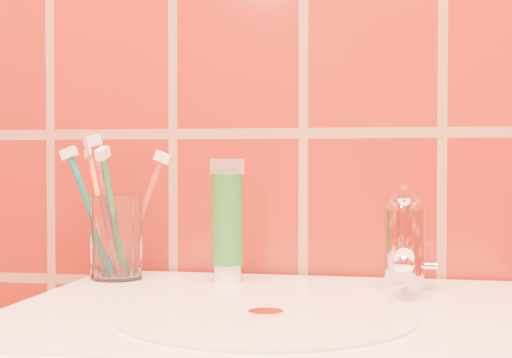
# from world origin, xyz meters

# --- Properties ---
(glass_tumbler) EXTENTS (0.08, 0.08, 0.11)m
(glass_tumbler) POSITION_xyz_m (-0.23, 1.11, 0.91)
(glass_tumbler) COLOR white
(glass_tumbler) RESTS_ON pedestal_sink
(toothpaste_tube) EXTENTS (0.04, 0.04, 0.16)m
(toothpaste_tube) POSITION_xyz_m (-0.08, 1.11, 0.92)
(toothpaste_tube) COLOR white
(toothpaste_tube) RESTS_ON pedestal_sink
(faucet) EXTENTS (0.05, 0.11, 0.12)m
(faucet) POSITION_xyz_m (0.14, 1.09, 0.91)
(faucet) COLOR white
(faucet) RESTS_ON pedestal_sink
(toothbrush_0) EXTENTS (0.09, 0.09, 0.17)m
(toothbrush_0) POSITION_xyz_m (-0.21, 1.13, 0.93)
(toothbrush_0) COLOR #B73827
(toothbrush_0) RESTS_ON glass_tumbler
(toothbrush_1) EXTENTS (0.10, 0.10, 0.20)m
(toothbrush_1) POSITION_xyz_m (-0.24, 1.09, 0.94)
(toothbrush_1) COLOR #BB283F
(toothbrush_1) RESTS_ON glass_tumbler
(toothbrush_2) EXTENTS (0.09, 0.09, 0.18)m
(toothbrush_2) POSITION_xyz_m (-0.27, 1.11, 0.94)
(toothbrush_2) COLOR #0D6F74
(toothbrush_2) RESTS_ON glass_tumbler
(toothbrush_3) EXTENTS (0.04, 0.14, 0.19)m
(toothbrush_3) POSITION_xyz_m (-0.23, 1.09, 0.93)
(toothbrush_3) COLOR #1E713F
(toothbrush_3) RESTS_ON glass_tumbler
(toothbrush_4) EXTENTS (0.14, 0.14, 0.19)m
(toothbrush_4) POSITION_xyz_m (-0.26, 1.13, 0.94)
(toothbrush_4) COLOR orange
(toothbrush_4) RESTS_ON glass_tumbler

